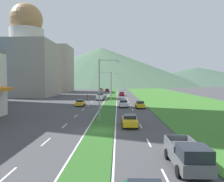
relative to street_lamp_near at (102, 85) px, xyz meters
The scene contains 47 objects.
ground_plane 8.28m from the street_lamp_near, 87.01° to the right, with size 600.00×600.00×0.00m, color #424244.
grass_median 53.93m from the street_lamp_near, 89.65° to the left, with size 3.20×240.00×0.06m, color #2D6023.
grass_verge_right 57.85m from the street_lamp_near, 68.69° to the left, with size 24.00×240.00×0.06m, color #387028.
lane_dash_left_1 19.94m from the street_lamp_near, 104.37° to the right, with size 0.16×2.80×0.01m, color silver.
lane_dash_left_2 13.03m from the street_lamp_near, 113.64° to the right, with size 0.16×2.80×0.01m, color silver.
lane_dash_left_3 7.82m from the street_lamp_near, 146.35° to the right, with size 0.16×2.80×0.01m, color silver.
lane_dash_left_4 8.47m from the street_lamp_near, 136.39° to the left, with size 0.16×2.80×0.01m, color silver.
lane_dash_left_5 14.19m from the street_lamp_near, 111.25° to the left, with size 0.16×2.80×0.01m, color silver.
lane_dash_left_6 21.22m from the street_lamp_near, 103.42° to the left, with size 0.16×2.80×0.01m, color silver.
lane_dash_left_7 28.61m from the street_lamp_near, 99.77° to the left, with size 0.16×2.80×0.01m, color silver.
lane_dash_left_8 36.14m from the street_lamp_near, 97.67° to the left, with size 0.16×2.80×0.01m, color silver.
lane_dash_left_9 43.73m from the street_lamp_near, 96.31° to the left, with size 0.16×2.80×0.01m, color silver.
lane_dash_left_10 51.36m from the street_lamp_near, 95.36° to the left, with size 0.16×2.80×0.01m, color silver.
lane_dash_left_11 59.02m from the street_lamp_near, 94.65° to the left, with size 0.16×2.80×0.01m, color silver.
lane_dash_left_12 66.69m from the street_lamp_near, 94.11° to the left, with size 0.16×2.80×0.01m, color silver.
lane_dash_right_1 20.11m from the street_lamp_near, 73.74° to the right, with size 0.16×2.80×0.01m, color silver.
lane_dash_right_2 13.28m from the street_lamp_near, 63.51° to the right, with size 0.16×2.80×0.01m, color silver.
lane_dash_right_3 8.24m from the street_lamp_near, 30.32° to the right, with size 0.16×2.80×0.01m, color silver.
lane_dash_right_4 8.86m from the street_lamp_near, 39.92° to the left, with size 0.16×2.80×0.01m, color silver.
lane_dash_right_5 14.43m from the street_lamp_near, 66.12° to the left, with size 0.16×2.80×0.01m, color silver.
lane_dash_right_6 21.38m from the street_lamp_near, 74.80° to the left, with size 0.16×2.80×0.01m, color silver.
lane_dash_right_7 28.73m from the street_lamp_near, 78.91° to the left, with size 0.16×2.80×0.01m, color silver.
lane_dash_right_8 36.23m from the street_lamp_near, 81.28° to the left, with size 0.16×2.80×0.01m, color silver.
lane_dash_right_9 43.81m from the street_lamp_near, 82.83° to the left, with size 0.16×2.80×0.01m, color silver.
lane_dash_right_10 51.43m from the street_lamp_near, 83.91° to the left, with size 0.16×2.80×0.01m, color silver.
lane_dash_right_11 59.07m from the street_lamp_near, 84.70° to the left, with size 0.16×2.80×0.01m, color silver.
lane_dash_right_12 66.74m from the street_lamp_near, 85.32° to the left, with size 0.16×2.80×0.01m, color silver.
edge_line_median_left 53.95m from the street_lamp_near, 91.52° to the left, with size 0.16×240.00×0.01m, color silver.
edge_line_median_right 53.97m from the street_lamp_near, 87.78° to the left, with size 0.16×240.00×0.01m, color silver.
domed_building 58.68m from the street_lamp_near, 122.71° to the left, with size 19.56×19.56×34.22m.
midrise_colored 84.35m from the street_lamp_near, 110.90° to the left, with size 16.82×16.82×23.03m, color #9E9384.
hill_far_left 261.49m from the street_lamp_near, 113.30° to the left, with size 210.14×210.14×44.98m, color #47664C.
hill_far_center 223.12m from the street_lamp_near, 94.22° to the left, with size 223.12×223.12×43.12m, color #47664C.
hill_far_right 270.76m from the street_lamp_near, 67.63° to the left, with size 201.01×201.01×21.63m, color #3D5647.
street_lamp_near is the anchor object (origin of this frame).
street_lamp_mid 24.79m from the street_lamp_near, 89.46° to the left, with size 3.44×0.29×8.23m.
street_lamp_far 49.60m from the street_lamp_near, 89.84° to the left, with size 3.54×0.42×8.67m.
car_0 17.63m from the street_lamp_near, 64.94° to the left, with size 1.94×4.53×1.50m.
car_2 51.35m from the street_lamp_near, 85.70° to the left, with size 2.02×4.31×1.48m.
car_3 6.93m from the street_lamp_near, 41.28° to the right, with size 2.02×4.53×1.52m.
car_4 20.10m from the street_lamp_near, 109.15° to the left, with size 1.89×4.20×1.51m.
car_5 18.08m from the street_lamp_near, 78.01° to the left, with size 1.95×4.65×1.58m.
car_6 86.89m from the street_lamp_near, 94.44° to the left, with size 1.94×4.16×1.48m.
car_7 80.86m from the street_lamp_near, 92.26° to the left, with size 1.89×4.66×1.52m.
pickup_truck_0 19.16m from the street_lamp_near, 67.38° to the right, with size 2.18×5.40×2.00m.
pickup_truck_1 34.45m from the street_lamp_near, 95.00° to the left, with size 2.18×5.40×2.00m.
motorcycle_rider 33.81m from the street_lamp_near, 101.52° to the left, with size 0.36×2.00×1.80m.
Camera 1 is at (2.05, -25.79, 6.19)m, focal length 35.05 mm.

